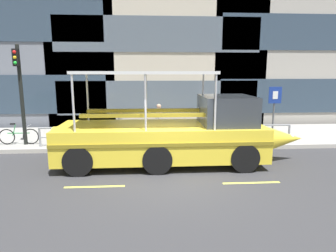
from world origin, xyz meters
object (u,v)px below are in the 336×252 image
parking_sign (274,104)px  pedestrian_mid_right (120,123)px  leaned_bicycle (19,136)px  duck_tour_boat (175,134)px  pedestrian_mid_left (159,117)px  traffic_light_pole (20,86)px  pedestrian_near_bow (214,116)px

parking_sign → pedestrian_mid_right: size_ratio=1.69×
leaned_bicycle → pedestrian_mid_right: bearing=2.2°
duck_tour_boat → pedestrian_mid_left: 3.69m
duck_tour_boat → pedestrian_mid_right: size_ratio=6.20×
parking_sign → duck_tour_boat: duck_tour_boat is taller
traffic_light_pole → duck_tour_boat: (6.50, -2.51, -1.70)m
duck_tour_boat → parking_sign: bearing=28.2°
pedestrian_mid_left → duck_tour_boat: bearing=-82.4°
traffic_light_pole → parking_sign: 11.38m
traffic_light_pole → leaned_bicycle: size_ratio=2.49×
parking_sign → pedestrian_mid_right: (-7.13, 0.17, -0.81)m
pedestrian_near_bow → parking_sign: bearing=-23.2°
leaned_bicycle → pedestrian_mid_left: pedestrian_mid_left is taller
leaned_bicycle → pedestrian_mid_left: bearing=9.6°
pedestrian_near_bow → traffic_light_pole: bearing=-172.4°
traffic_light_pole → duck_tour_boat: size_ratio=0.47×
parking_sign → pedestrian_mid_left: parking_sign is taller
pedestrian_near_bow → pedestrian_mid_left: 2.77m
pedestrian_mid_left → pedestrian_mid_right: 2.01m
leaned_bicycle → pedestrian_near_bow: bearing=6.9°
pedestrian_mid_right → traffic_light_pole: bearing=-176.6°
leaned_bicycle → pedestrian_mid_right: (4.50, 0.17, 0.53)m
pedestrian_near_bow → pedestrian_mid_left: size_ratio=1.00×
parking_sign → pedestrian_mid_right: bearing=178.6°
parking_sign → pedestrian_mid_left: bearing=168.7°
parking_sign → pedestrian_mid_left: 5.47m
traffic_light_pole → leaned_bicycle: (-0.29, 0.08, -2.24)m
leaned_bicycle → pedestrian_mid_right: 4.53m
pedestrian_near_bow → duck_tour_boat: bearing=-121.8°
leaned_bicycle → duck_tour_boat: bearing=-20.9°
leaned_bicycle → pedestrian_mid_right: pedestrian_mid_right is taller
parking_sign → pedestrian_mid_left: size_ratio=1.53×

